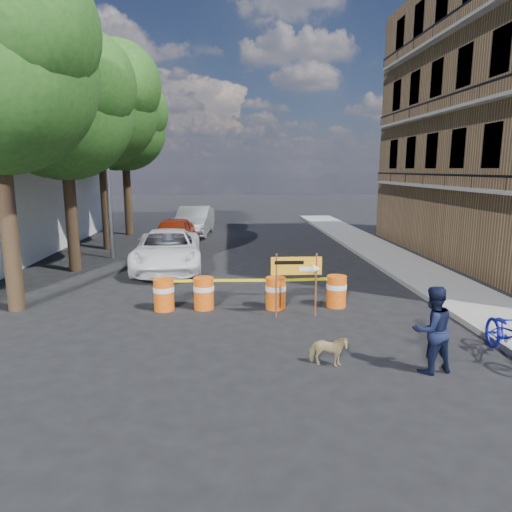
{
  "coord_description": "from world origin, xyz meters",
  "views": [
    {
      "loc": [
        -0.92,
        -10.61,
        3.88
      ],
      "look_at": [
        -0.06,
        2.83,
        1.3
      ],
      "focal_mm": 32.0,
      "sensor_mm": 36.0,
      "label": 1
    }
  ],
  "objects": [
    {
      "name": "bicycle",
      "position": [
        4.8,
        -2.1,
        1.0
      ],
      "size": [
        0.84,
        1.14,
        1.99
      ],
      "primitive_type": "imported",
      "rotation": [
        0.0,
        0.0,
        -0.14
      ],
      "color": "#1317A0",
      "rests_on": "ground"
    },
    {
      "name": "streetlamp",
      "position": [
        -5.93,
        9.5,
        4.38
      ],
      "size": [
        1.25,
        0.18,
        8.0
      ],
      "color": "gray",
      "rests_on": "ground"
    },
    {
      "name": "sidewalk_east",
      "position": [
        6.2,
        6.0,
        0.07
      ],
      "size": [
        2.4,
        40.0,
        0.15
      ],
      "primitive_type": "cube",
      "color": "gray",
      "rests_on": "ground"
    },
    {
      "name": "barrel_mid_right",
      "position": [
        0.41,
        1.7,
        0.47
      ],
      "size": [
        0.58,
        0.58,
        0.9
      ],
      "color": "#ED3C0D",
      "rests_on": "ground"
    },
    {
      "name": "detour_sign",
      "position": [
        1.04,
        0.93,
        1.25
      ],
      "size": [
        1.34,
        0.25,
        1.72
      ],
      "rotation": [
        0.0,
        0.0,
        -0.01
      ],
      "color": "#592D19",
      "rests_on": "ground"
    },
    {
      "name": "sedan_red",
      "position": [
        -3.58,
        11.93,
        0.76
      ],
      "size": [
        2.09,
        4.56,
        1.52
      ],
      "primitive_type": "imported",
      "rotation": [
        0.0,
        0.0,
        -0.07
      ],
      "color": "#9A270C",
      "rests_on": "ground"
    },
    {
      "name": "sedan_silver",
      "position": [
        -2.86,
        16.45,
        0.85
      ],
      "size": [
        2.25,
        5.31,
        1.7
      ],
      "primitive_type": "imported",
      "rotation": [
        0.0,
        0.0,
        -0.09
      ],
      "color": "#B7B9BF",
      "rests_on": "ground"
    },
    {
      "name": "pedestrian",
      "position": [
        2.97,
        -2.55,
        0.86
      ],
      "size": [
        0.96,
        0.82,
        1.71
      ],
      "primitive_type": "imported",
      "rotation": [
        0.0,
        0.0,
        3.37
      ],
      "color": "black",
      "rests_on": "ground"
    },
    {
      "name": "barrel_mid_left",
      "position": [
        -1.6,
        1.8,
        0.47
      ],
      "size": [
        0.58,
        0.58,
        0.9
      ],
      "color": "#ED3C0D",
      "rests_on": "ground"
    },
    {
      "name": "suv_white",
      "position": [
        -3.27,
        7.13,
        0.76
      ],
      "size": [
        2.92,
        5.67,
        1.53
      ],
      "primitive_type": "imported",
      "rotation": [
        0.0,
        0.0,
        0.07
      ],
      "color": "white",
      "rests_on": "ground"
    },
    {
      "name": "dog",
      "position": [
        1.06,
        -2.18,
        0.32
      ],
      "size": [
        0.83,
        0.54,
        0.65
      ],
      "primitive_type": "imported",
      "rotation": [
        0.0,
        0.0,
        1.29
      ],
      "color": "tan",
      "rests_on": "ground"
    },
    {
      "name": "ground",
      "position": [
        0.0,
        0.0,
        0.0
      ],
      "size": [
        120.0,
        120.0,
        0.0
      ],
      "primitive_type": "plane",
      "color": "black",
      "rests_on": "ground"
    },
    {
      "name": "tree_far",
      "position": [
        -6.74,
        17.0,
        6.22
      ],
      "size": [
        5.04,
        4.8,
        8.84
      ],
      "color": "#332316",
      "rests_on": "ground"
    },
    {
      "name": "barrel_far_right",
      "position": [
        2.16,
        1.77,
        0.47
      ],
      "size": [
        0.58,
        0.58,
        0.9
      ],
      "color": "#ED3C0D",
      "rests_on": "ground"
    },
    {
      "name": "barrel_far_left",
      "position": [
        -2.7,
        1.76,
        0.47
      ],
      "size": [
        0.58,
        0.58,
        0.9
      ],
      "color": "#ED3C0D",
      "rests_on": "ground"
    },
    {
      "name": "tree_mid_a",
      "position": [
        -6.74,
        7.0,
        6.01
      ],
      "size": [
        5.25,
        5.0,
        8.68
      ],
      "color": "#332316",
      "rests_on": "ground"
    },
    {
      "name": "tree_mid_b",
      "position": [
        -6.73,
        12.0,
        6.71
      ],
      "size": [
        5.67,
        5.4,
        9.62
      ],
      "color": "#332316",
      "rests_on": "ground"
    }
  ]
}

